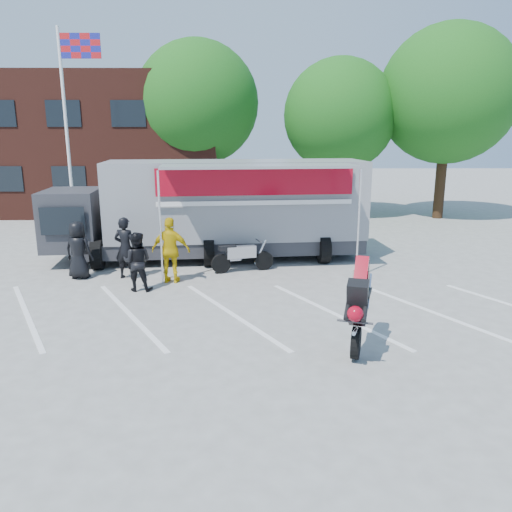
{
  "coord_description": "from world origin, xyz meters",
  "views": [
    {
      "loc": [
        0.65,
        -10.06,
        4.14
      ],
      "look_at": [
        0.78,
        1.4,
        1.3
      ],
      "focal_mm": 35.0,
      "sensor_mm": 36.0,
      "label": 1
    }
  ],
  "objects_px": {
    "transporter_truck": "(222,258)",
    "tree_right": "(448,95)",
    "spectator_leather_b": "(125,248)",
    "spectator_leather_c": "(137,262)",
    "tree_left": "(197,103)",
    "stunt_bike_rider": "(359,346)",
    "parked_motorcycle": "(243,271)",
    "flagpole": "(71,108)",
    "tree_mid": "(340,116)",
    "spectator_leather_a": "(78,250)",
    "spectator_hivis": "(171,250)"
  },
  "relations": [
    {
      "from": "transporter_truck",
      "to": "tree_right",
      "type": "bearing_deg",
      "value": 32.65
    },
    {
      "from": "spectator_leather_b",
      "to": "spectator_leather_c",
      "type": "bearing_deg",
      "value": 130.38
    },
    {
      "from": "tree_left",
      "to": "stunt_bike_rider",
      "type": "distance_m",
      "value": 18.37
    },
    {
      "from": "transporter_truck",
      "to": "parked_motorcycle",
      "type": "distance_m",
      "value": 1.82
    },
    {
      "from": "spectator_leather_b",
      "to": "flagpole",
      "type": "bearing_deg",
      "value": -48.1
    },
    {
      "from": "spectator_leather_c",
      "to": "stunt_bike_rider",
      "type": "bearing_deg",
      "value": 147.93
    },
    {
      "from": "tree_right",
      "to": "parked_motorcycle",
      "type": "relative_size",
      "value": 4.6
    },
    {
      "from": "tree_mid",
      "to": "spectator_leather_c",
      "type": "height_order",
      "value": "tree_mid"
    },
    {
      "from": "tree_right",
      "to": "spectator_leather_a",
      "type": "distance_m",
      "value": 18.46
    },
    {
      "from": "spectator_leather_a",
      "to": "spectator_leather_b",
      "type": "height_order",
      "value": "spectator_leather_b"
    },
    {
      "from": "spectator_leather_b",
      "to": "spectator_hivis",
      "type": "xyz_separation_m",
      "value": [
        1.38,
        -0.42,
        0.03
      ]
    },
    {
      "from": "parked_motorcycle",
      "to": "stunt_bike_rider",
      "type": "xyz_separation_m",
      "value": [
        2.4,
        -5.51,
        0.0
      ]
    },
    {
      "from": "tree_left",
      "to": "parked_motorcycle",
      "type": "xyz_separation_m",
      "value": [
        2.41,
        -11.32,
        -5.57
      ]
    },
    {
      "from": "tree_mid",
      "to": "spectator_leather_c",
      "type": "distance_m",
      "value": 14.81
    },
    {
      "from": "stunt_bike_rider",
      "to": "spectator_hivis",
      "type": "height_order",
      "value": "spectator_hivis"
    },
    {
      "from": "spectator_leather_a",
      "to": "parked_motorcycle",
      "type": "bearing_deg",
      "value": -159.32
    },
    {
      "from": "tree_left",
      "to": "spectator_leather_c",
      "type": "height_order",
      "value": "tree_left"
    },
    {
      "from": "tree_mid",
      "to": "spectator_hivis",
      "type": "xyz_separation_m",
      "value": [
        -6.59,
        -11.43,
        -4.01
      ]
    },
    {
      "from": "spectator_leather_b",
      "to": "spectator_hivis",
      "type": "distance_m",
      "value": 1.44
    },
    {
      "from": "stunt_bike_rider",
      "to": "spectator_leather_b",
      "type": "height_order",
      "value": "spectator_leather_b"
    },
    {
      "from": "tree_left",
      "to": "spectator_leather_b",
      "type": "relative_size",
      "value": 4.77
    },
    {
      "from": "flagpole",
      "to": "parked_motorcycle",
      "type": "bearing_deg",
      "value": -38.67
    },
    {
      "from": "spectator_leather_b",
      "to": "tree_mid",
      "type": "bearing_deg",
      "value": -112.6
    },
    {
      "from": "tree_right",
      "to": "parked_motorcycle",
      "type": "xyz_separation_m",
      "value": [
        -9.59,
        -9.82,
        -5.88
      ]
    },
    {
      "from": "spectator_leather_b",
      "to": "stunt_bike_rider",
      "type": "bearing_deg",
      "value": 153.41
    },
    {
      "from": "spectator_leather_c",
      "to": "transporter_truck",
      "type": "bearing_deg",
      "value": -117.28
    },
    {
      "from": "spectator_leather_a",
      "to": "spectator_leather_c",
      "type": "height_order",
      "value": "spectator_leather_a"
    },
    {
      "from": "tree_mid",
      "to": "parked_motorcycle",
      "type": "bearing_deg",
      "value": -113.99
    },
    {
      "from": "flagpole",
      "to": "spectator_leather_c",
      "type": "relative_size",
      "value": 5.01
    },
    {
      "from": "transporter_truck",
      "to": "spectator_leather_b",
      "type": "relative_size",
      "value": 5.65
    },
    {
      "from": "transporter_truck",
      "to": "spectator_leather_a",
      "type": "relative_size",
      "value": 6.1
    },
    {
      "from": "tree_right",
      "to": "parked_motorcycle",
      "type": "distance_m",
      "value": 14.94
    },
    {
      "from": "parked_motorcycle",
      "to": "spectator_hivis",
      "type": "xyz_separation_m",
      "value": [
        -1.99,
        -1.11,
        0.93
      ]
    },
    {
      "from": "flagpole",
      "to": "tree_right",
      "type": "relative_size",
      "value": 0.88
    },
    {
      "from": "stunt_bike_rider",
      "to": "spectator_leather_a",
      "type": "relative_size",
      "value": 1.21
    },
    {
      "from": "tree_right",
      "to": "spectator_leather_b",
      "type": "height_order",
      "value": "tree_right"
    },
    {
      "from": "spectator_leather_a",
      "to": "spectator_leather_b",
      "type": "xyz_separation_m",
      "value": [
        1.37,
        -0.03,
        0.07
      ]
    },
    {
      "from": "tree_mid",
      "to": "transporter_truck",
      "type": "relative_size",
      "value": 0.75
    },
    {
      "from": "tree_left",
      "to": "spectator_leather_c",
      "type": "bearing_deg",
      "value": -91.64
    },
    {
      "from": "spectator_leather_a",
      "to": "transporter_truck",
      "type": "bearing_deg",
      "value": -137.17
    },
    {
      "from": "tree_mid",
      "to": "transporter_truck",
      "type": "bearing_deg",
      "value": -121.53
    },
    {
      "from": "tree_mid",
      "to": "tree_right",
      "type": "distance_m",
      "value": 5.11
    },
    {
      "from": "transporter_truck",
      "to": "spectator_leather_c",
      "type": "xyz_separation_m",
      "value": [
        -2.07,
        -3.51,
        0.8
      ]
    },
    {
      "from": "flagpole",
      "to": "tree_left",
      "type": "distance_m",
      "value": 7.37
    },
    {
      "from": "flagpole",
      "to": "spectator_hivis",
      "type": "relative_size",
      "value": 4.29
    },
    {
      "from": "tree_left",
      "to": "stunt_bike_rider",
      "type": "xyz_separation_m",
      "value": [
        4.81,
        -16.84,
        -5.57
      ]
    },
    {
      "from": "stunt_bike_rider",
      "to": "tree_mid",
      "type": "bearing_deg",
      "value": 99.54
    },
    {
      "from": "tree_mid",
      "to": "spectator_leather_b",
      "type": "height_order",
      "value": "tree_mid"
    },
    {
      "from": "stunt_bike_rider",
      "to": "spectator_leather_a",
      "type": "height_order",
      "value": "spectator_leather_a"
    },
    {
      "from": "spectator_leather_c",
      "to": "parked_motorcycle",
      "type": "bearing_deg",
      "value": -143.33
    }
  ]
}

